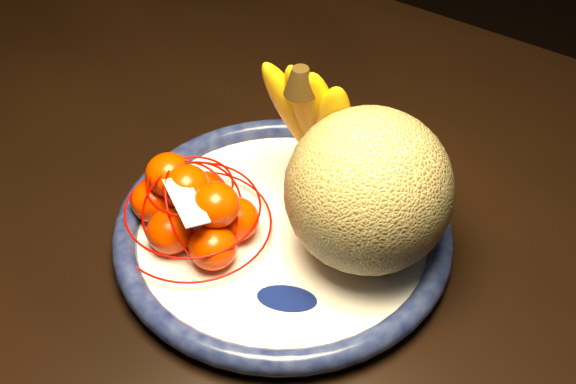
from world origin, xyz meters
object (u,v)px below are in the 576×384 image
Objects in this scene: dining_table at (339,240)px; cantaloupe at (368,191)px; fruit_bowl at (283,230)px; mandarin_bag at (193,208)px; banana_bunch at (317,117)px.

dining_table is 8.94× the size of cantaloupe.
mandarin_bag is at bearing -142.07° from fruit_bowl.
dining_table is at bearing 82.96° from fruit_bowl.
mandarin_bag is (-0.17, -0.10, -0.05)m from cantaloupe.
cantaloupe is 0.83× the size of mandarin_bag.
dining_table is at bearing 60.89° from mandarin_bag.
cantaloupe is at bearing 29.94° from mandarin_bag.
cantaloupe is (0.09, 0.03, 0.09)m from fruit_bowl.
banana_bunch is at bearing 67.35° from mandarin_bag.
fruit_bowl is at bearing -100.09° from dining_table.
mandarin_bag is (-0.08, -0.06, 0.04)m from fruit_bowl.
dining_table is 0.23m from mandarin_bag.
dining_table is at bearing 23.35° from banana_bunch.
dining_table is 4.09× the size of fruit_bowl.
mandarin_bag is at bearing -119.23° from banana_bunch.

